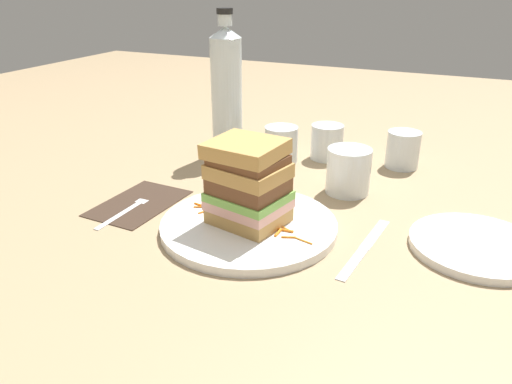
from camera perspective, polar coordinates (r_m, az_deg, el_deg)
The scene contains 22 objects.
ground_plane at distance 0.79m, azimuth 0.01°, elevation -4.51°, with size 3.00×3.00×0.00m, color #9E8460.
main_plate at distance 0.78m, azimuth -0.92°, elevation -3.95°, with size 0.28×0.28×0.01m, color white.
sandwich at distance 0.75m, azimuth -1.01°, elevation 0.91°, with size 0.13×0.12×0.13m.
carrot_shred_0 at distance 0.84m, azimuth -5.79°, elevation -1.35°, with size 0.00×0.00×0.03m, color orange.
carrot_shred_1 at distance 0.83m, azimuth -6.14°, elevation -1.71°, with size 0.00×0.00×0.03m, color orange.
carrot_shred_2 at distance 0.82m, azimuth -5.89°, elevation -2.19°, with size 0.00×0.00×0.02m, color orange.
carrot_shred_3 at distance 0.84m, azimuth -6.54°, elevation -1.48°, with size 0.00×0.00×0.02m, color orange.
carrot_shred_4 at distance 0.84m, azimuth -4.34°, elevation -1.53°, with size 0.00×0.00×0.03m, color orange.
carrot_shred_5 at distance 0.75m, azimuth 2.54°, elevation -4.72°, with size 0.00×0.00×0.02m, color orange.
carrot_shred_6 at distance 0.76m, azimuth 3.20°, elevation -4.40°, with size 0.00×0.00×0.03m, color orange.
carrot_shred_7 at distance 0.73m, azimuth 5.45°, elevation -5.59°, with size 0.00×0.00×0.03m, color orange.
carrot_shred_8 at distance 0.76m, azimuth 3.47°, elevation -4.27°, with size 0.00×0.00×0.03m, color orange.
carrot_shred_9 at distance 0.74m, azimuth 3.78°, elevation -5.21°, with size 0.00×0.00×0.02m, color orange.
napkin_dark at distance 0.90m, azimuth -13.34°, elevation -1.23°, with size 0.11×0.17×0.00m, color #38281E.
fork at distance 0.88m, azimuth -14.24°, elevation -1.60°, with size 0.02×0.17×0.00m.
knife at distance 0.75m, azimuth 12.29°, elevation -6.44°, with size 0.03×0.20×0.00m.
juice_glass at distance 0.92m, azimuth 10.58°, elevation 2.07°, with size 0.08×0.08×0.08m.
water_bottle at distance 1.08m, azimuth -3.41°, elevation 11.46°, with size 0.07×0.07×0.31m.
empty_tumbler_0 at distance 1.09m, azimuth 8.00°, elevation 5.77°, with size 0.07×0.07×0.08m, color silver.
empty_tumbler_1 at distance 1.06m, azimuth 2.92°, elevation 5.47°, with size 0.07×0.07×0.08m, color silver.
empty_tumbler_2 at distance 1.08m, azimuth 16.59°, elevation 4.71°, with size 0.07×0.07×0.08m, color silver.
side_plate at distance 0.80m, azimuth 24.15°, elevation -5.68°, with size 0.19×0.19×0.01m, color white.
Camera 1 is at (0.29, -0.63, 0.37)m, focal length 34.68 mm.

